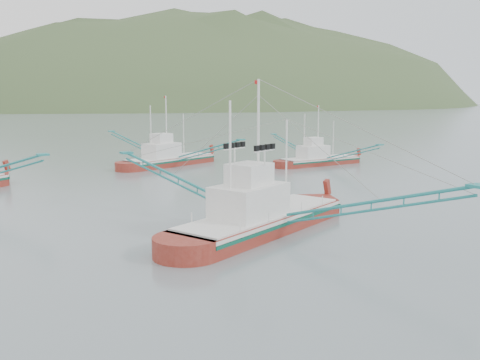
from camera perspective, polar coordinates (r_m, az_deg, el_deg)
ground at (r=38.90m, az=4.66°, el=-5.84°), size 1200.00×1200.00×0.00m
main_boat at (r=39.22m, az=2.27°, el=-2.07°), size 16.78×28.39×11.96m
bg_boat_far at (r=77.59m, az=-7.61°, el=3.09°), size 15.11×25.69×10.74m
bg_boat_right at (r=78.53m, az=8.40°, el=2.54°), size 12.69×22.91×9.27m
headland_right at (r=529.88m, az=-1.91°, el=7.87°), size 684.00×432.00×306.00m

